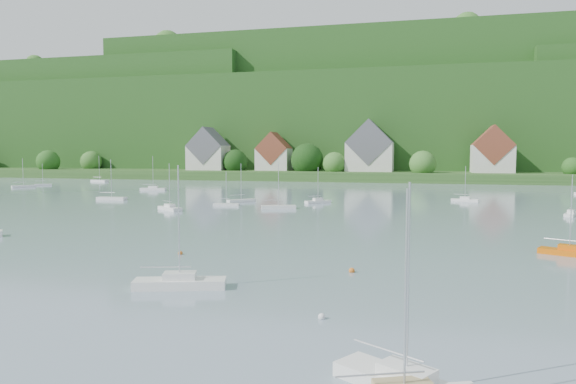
# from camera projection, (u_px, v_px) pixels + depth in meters

# --- Properties ---
(far_shore_strip) EXTENTS (600.00, 60.00, 3.00)m
(far_shore_strip) POSITION_uv_depth(u_px,v_px,m) (359.00, 174.00, 199.66)
(far_shore_strip) COLOR #274B1C
(far_shore_strip) RESTS_ON ground
(forested_ridge) EXTENTS (620.00, 181.22, 69.89)m
(forested_ridge) POSITION_uv_depth(u_px,v_px,m) (377.00, 125.00, 264.22)
(forested_ridge) COLOR #1A3F14
(forested_ridge) RESTS_ON ground
(village_building_0) EXTENTS (14.00, 10.40, 16.00)m
(village_building_0) POSITION_uv_depth(u_px,v_px,m) (208.00, 153.00, 199.98)
(village_building_0) COLOR beige
(village_building_0) RESTS_ON far_shore_strip
(village_building_1) EXTENTS (12.00, 9.36, 14.00)m
(village_building_1) POSITION_uv_depth(u_px,v_px,m) (274.00, 155.00, 195.84)
(village_building_1) COLOR beige
(village_building_1) RESTS_ON far_shore_strip
(village_building_2) EXTENTS (16.00, 11.44, 18.00)m
(village_building_2) POSITION_uv_depth(u_px,v_px,m) (370.00, 150.00, 186.17)
(village_building_2) COLOR beige
(village_building_2) RESTS_ON far_shore_strip
(village_building_3) EXTENTS (13.00, 10.40, 15.50)m
(village_building_3) POSITION_uv_depth(u_px,v_px,m) (492.00, 153.00, 174.49)
(village_building_3) COLOR beige
(village_building_3) RESTS_ON far_shore_strip
(near_sailboat_3) EXTENTS (6.84, 3.69, 8.89)m
(near_sailboat_3) POSITION_uv_depth(u_px,v_px,m) (180.00, 282.00, 38.63)
(near_sailboat_3) COLOR white
(near_sailboat_3) RESTS_ON ground
(near_sailboat_4) EXTENTS (6.39, 4.91, 8.65)m
(near_sailboat_4) POSITION_uv_depth(u_px,v_px,m) (406.00, 382.00, 21.82)
(near_sailboat_4) COLOR white
(near_sailboat_4) RESTS_ON ground
(near_sailboat_5) EXTENTS (5.51, 3.67, 7.27)m
(near_sailboat_5) POSITION_uv_depth(u_px,v_px,m) (569.00, 251.00, 50.71)
(near_sailboat_5) COLOR #DB5E07
(near_sailboat_5) RESTS_ON ground
(mooring_buoy_1) EXTENTS (0.44, 0.44, 0.44)m
(mooring_buoy_1) POSITION_uv_depth(u_px,v_px,m) (322.00, 319.00, 31.56)
(mooring_buoy_1) COLOR silver
(mooring_buoy_1) RESTS_ON ground
(mooring_buoy_2) EXTENTS (0.50, 0.50, 0.50)m
(mooring_buoy_2) POSITION_uv_depth(u_px,v_px,m) (352.00, 272.00, 43.74)
(mooring_buoy_2) COLOR #CC681D
(mooring_buoy_2) RESTS_ON ground
(mooring_buoy_3) EXTENTS (0.45, 0.45, 0.45)m
(mooring_buoy_3) POSITION_uv_depth(u_px,v_px,m) (180.00, 254.00, 51.30)
(mooring_buoy_3) COLOR #CC681D
(mooring_buoy_3) RESTS_ON ground
(far_sailboat_cluster) EXTENTS (188.59, 75.94, 8.71)m
(far_sailboat_cluster) POSITION_uv_depth(u_px,v_px,m) (317.00, 195.00, 117.76)
(far_sailboat_cluster) COLOR white
(far_sailboat_cluster) RESTS_ON ground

